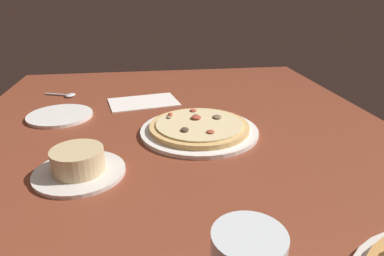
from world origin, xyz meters
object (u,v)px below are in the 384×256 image
ramekin_on_saucer (78,164)px  side_plate (60,116)px  paper_menu (143,102)px  spoon (67,95)px  pizza_main (199,128)px

ramekin_on_saucer → side_plate: size_ratio=1.00×
paper_menu → spoon: bearing=57.4°
pizza_main → ramekin_on_saucer: ramekin_on_saucer is taller
paper_menu → spoon: (9.92, 24.70, 0.31)cm
side_plate → spoon: spoon is taller
side_plate → spoon: bearing=5.3°
pizza_main → spoon: pizza_main is taller
ramekin_on_saucer → spoon: bearing=13.0°
pizza_main → ramekin_on_saucer: size_ratio=1.66×
paper_menu → spoon: 26.62cm
side_plate → paper_menu: size_ratio=0.85×
ramekin_on_saucer → side_plate: ramekin_on_saucer is taller
spoon → side_plate: bearing=-174.7°
pizza_main → ramekin_on_saucer: bearing=122.2°
paper_menu → spoon: spoon is taller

